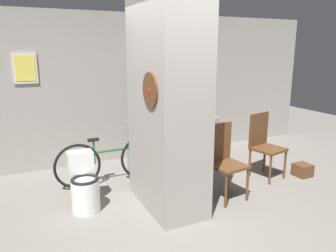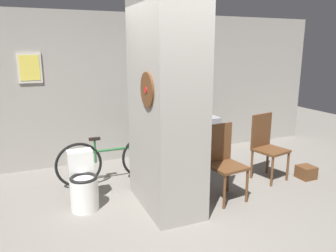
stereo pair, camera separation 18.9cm
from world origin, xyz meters
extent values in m
plane|color=slate|center=(0.00, 0.00, 0.00)|extent=(14.00, 14.00, 0.00)
cube|color=gray|center=(0.00, 2.63, 1.30)|extent=(8.00, 0.06, 2.60)
cube|color=beige|center=(-1.60, 2.58, 1.70)|extent=(0.36, 0.02, 0.48)
cube|color=#E0CC4C|center=(-1.60, 2.57, 1.70)|extent=(0.30, 0.01, 0.39)
cube|color=beige|center=(1.50, 2.58, 1.55)|extent=(0.44, 0.02, 0.34)
cube|color=#B24C8C|center=(1.50, 2.57, 1.55)|extent=(0.36, 0.01, 0.28)
cube|color=gray|center=(-0.10, 0.60, 1.30)|extent=(0.62, 1.20, 2.60)
cylinder|color=#593319|center=(-0.42, 0.36, 1.55)|extent=(0.03, 0.40, 0.40)
cylinder|color=red|center=(-0.44, 0.36, 1.55)|extent=(0.01, 0.07, 0.07)
cube|color=gray|center=(0.53, 1.70, 0.43)|extent=(1.49, 0.44, 0.87)
cylinder|color=silver|center=(-1.11, 0.86, 0.21)|extent=(0.35, 0.35, 0.41)
torus|color=black|center=(-1.11, 0.86, 0.42)|extent=(0.34, 0.34, 0.04)
cube|color=silver|center=(-1.11, 1.10, 0.56)|extent=(0.32, 0.20, 0.30)
cylinder|color=brown|center=(0.53, 0.18, 0.23)|extent=(0.04, 0.04, 0.46)
cylinder|color=brown|center=(0.91, 0.23, 0.23)|extent=(0.04, 0.04, 0.46)
cylinder|color=brown|center=(0.48, 0.56, 0.23)|extent=(0.04, 0.04, 0.46)
cylinder|color=brown|center=(0.86, 0.61, 0.23)|extent=(0.04, 0.04, 0.46)
cube|color=brown|center=(0.70, 0.40, 0.47)|extent=(0.49, 0.49, 0.04)
cube|color=brown|center=(0.67, 0.60, 0.75)|extent=(0.44, 0.08, 0.52)
cylinder|color=brown|center=(1.56, 0.51, 0.23)|extent=(0.04, 0.04, 0.46)
cylinder|color=brown|center=(1.93, 0.59, 0.23)|extent=(0.04, 0.04, 0.46)
cylinder|color=brown|center=(1.47, 0.88, 0.23)|extent=(0.04, 0.04, 0.46)
cylinder|color=brown|center=(1.84, 0.96, 0.23)|extent=(0.04, 0.04, 0.46)
cube|color=brown|center=(1.70, 0.74, 0.47)|extent=(0.52, 0.52, 0.04)
cube|color=brown|center=(1.66, 0.93, 0.75)|extent=(0.43, 0.12, 0.52)
torus|color=black|center=(-1.07, 1.60, 0.34)|extent=(0.68, 0.04, 0.68)
torus|color=black|center=(-0.08, 1.60, 0.34)|extent=(0.68, 0.04, 0.68)
cylinder|color=#266633|center=(-0.57, 1.60, 0.51)|extent=(0.91, 0.04, 0.04)
cylinder|color=#266633|center=(-0.82, 1.60, 0.51)|extent=(0.03, 0.03, 0.35)
cylinder|color=#266633|center=(-0.13, 1.60, 0.51)|extent=(0.03, 0.03, 0.32)
cube|color=black|center=(-0.82, 1.60, 0.71)|extent=(0.16, 0.06, 0.04)
cylinder|color=#262626|center=(-0.13, 1.60, 0.67)|extent=(0.03, 0.42, 0.03)
cylinder|color=#267233|center=(0.36, 1.74, 0.96)|extent=(0.06, 0.06, 0.18)
cylinder|color=#267233|center=(0.36, 1.74, 1.08)|extent=(0.02, 0.02, 0.08)
sphere|color=#333333|center=(0.36, 1.74, 1.13)|extent=(0.03, 0.03, 0.03)
cylinder|color=silver|center=(0.48, 1.64, 0.94)|extent=(0.08, 0.08, 0.14)
cylinder|color=silver|center=(0.48, 1.64, 1.04)|extent=(0.03, 0.03, 0.06)
sphere|color=#333333|center=(0.48, 1.64, 1.08)|extent=(0.04, 0.04, 0.04)
cube|color=brown|center=(2.27, 0.55, 0.10)|extent=(0.25, 0.25, 0.20)
camera|label=1|loc=(-1.79, -2.99, 2.01)|focal=35.00mm
camera|label=2|loc=(-1.62, -3.07, 2.01)|focal=35.00mm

